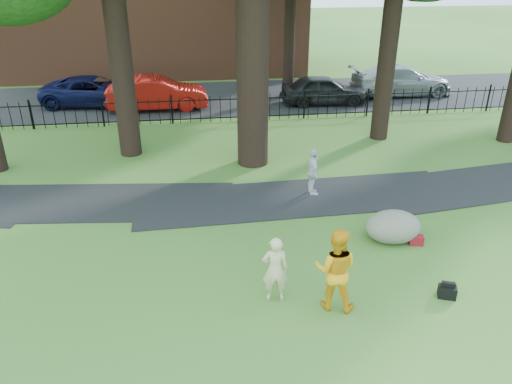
{
  "coord_description": "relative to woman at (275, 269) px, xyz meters",
  "views": [
    {
      "loc": [
        -2.07,
        -9.79,
        7.01
      ],
      "look_at": [
        -0.53,
        2.0,
        1.24
      ],
      "focal_mm": 35.0,
      "sensor_mm": 36.0,
      "label": 1
    }
  ],
  "objects": [
    {
      "name": "ground",
      "position": [
        0.5,
        0.94,
        -0.79
      ],
      "size": [
        120.0,
        120.0,
        0.0
      ],
      "primitive_type": "plane",
      "color": "#325D20",
      "rests_on": "ground"
    },
    {
      "name": "footpath",
      "position": [
        1.5,
        4.84,
        -0.79
      ],
      "size": [
        36.07,
        3.85,
        0.03
      ],
      "primitive_type": "cube",
      "rotation": [
        0.0,
        0.0,
        0.03
      ],
      "color": "black",
      "rests_on": "ground"
    },
    {
      "name": "street",
      "position": [
        0.5,
        16.94,
        -0.79
      ],
      "size": [
        80.0,
        7.0,
        0.02
      ],
      "primitive_type": "cube",
      "color": "black",
      "rests_on": "ground"
    },
    {
      "name": "iron_fence",
      "position": [
        0.5,
        12.94,
        -0.19
      ],
      "size": [
        44.0,
        0.04,
        1.2
      ],
      "color": "black",
      "rests_on": "ground"
    },
    {
      "name": "woman",
      "position": [
        0.0,
        0.0,
        0.0
      ],
      "size": [
        0.6,
        0.42,
        1.57
      ],
      "primitive_type": "imported",
      "rotation": [
        0.0,
        0.0,
        3.06
      ],
      "color": "#CDC38D",
      "rests_on": "ground"
    },
    {
      "name": "man",
      "position": [
        1.22,
        -0.41,
        0.17
      ],
      "size": [
        1.12,
        1.0,
        1.91
      ],
      "primitive_type": "imported",
      "rotation": [
        0.0,
        0.0,
        2.79
      ],
      "color": "#F5A314",
      "rests_on": "ground"
    },
    {
      "name": "pedestrian",
      "position": [
        2.03,
        5.05,
        -0.02
      ],
      "size": [
        0.38,
        0.9,
        1.53
      ],
      "primitive_type": "imported",
      "rotation": [
        0.0,
        0.0,
        1.57
      ],
      "color": "silver",
      "rests_on": "ground"
    },
    {
      "name": "boulder",
      "position": [
        3.55,
        2.12,
        -0.35
      ],
      "size": [
        1.67,
        1.38,
        0.87
      ],
      "primitive_type": "ellipsoid",
      "rotation": [
        0.0,
        0.0,
        -0.19
      ],
      "color": "#5B584C",
      "rests_on": "ground"
    },
    {
      "name": "backpack",
      "position": [
        3.83,
        -0.45,
        -0.64
      ],
      "size": [
        0.44,
        0.36,
        0.29
      ],
      "primitive_type": "cube",
      "rotation": [
        0.0,
        0.0,
        -0.35
      ],
      "color": "black",
      "rests_on": "ground"
    },
    {
      "name": "red_bag",
      "position": [
        4.08,
        1.78,
        -0.66
      ],
      "size": [
        0.4,
        0.3,
        0.25
      ],
      "primitive_type": "cube",
      "rotation": [
        0.0,
        0.0,
        -0.23
      ],
      "color": "maroon",
      "rests_on": "ground"
    },
    {
      "name": "red_sedan",
      "position": [
        -3.25,
        15.28,
        0.0
      ],
      "size": [
        4.82,
        1.79,
        1.58
      ],
      "primitive_type": "imported",
      "rotation": [
        0.0,
        0.0,
        1.6
      ],
      "color": "#A2120C",
      "rests_on": "ground"
    },
    {
      "name": "navy_van",
      "position": [
        -6.41,
        16.44,
        -0.08
      ],
      "size": [
        5.29,
        2.85,
        1.41
      ],
      "primitive_type": "imported",
      "rotation": [
        0.0,
        0.0,
        1.47
      ],
      "color": "#0B0F37",
      "rests_on": "ground"
    },
    {
      "name": "grey_car",
      "position": [
        4.97,
        15.18,
        -0.06
      ],
      "size": [
        4.31,
        1.88,
        1.45
      ],
      "primitive_type": "imported",
      "rotation": [
        0.0,
        0.0,
        1.53
      ],
      "color": "black",
      "rests_on": "ground"
    },
    {
      "name": "silver_car",
      "position": [
        9.5,
        16.36,
        -0.0
      ],
      "size": [
        5.46,
        2.36,
        1.56
      ],
      "primitive_type": "imported",
      "rotation": [
        0.0,
        0.0,
        1.6
      ],
      "color": "#92959A",
      "rests_on": "ground"
    }
  ]
}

